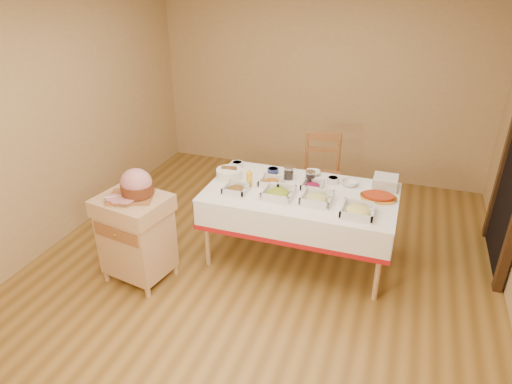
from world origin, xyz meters
TOP-DOWN VIEW (x-y plane):
  - room_shell at (0.00, 0.00)m, footprint 5.00×5.00m
  - dining_table at (0.30, 0.30)m, footprint 1.82×1.02m
  - butcher_cart at (-1.05, -0.52)m, footprint 0.69×0.60m
  - dining_chair at (0.31, 1.30)m, footprint 0.52×0.51m
  - ham_on_board at (-1.01, -0.49)m, footprint 0.40×0.39m
  - serving_dish_a at (-0.29, 0.09)m, footprint 0.22×0.22m
  - serving_dish_b at (0.12, 0.13)m, footprint 0.28×0.28m
  - serving_dish_c at (0.49, 0.14)m, footprint 0.28×0.28m
  - serving_dish_d at (0.88, 0.03)m, footprint 0.28×0.28m
  - serving_dish_e at (-0.01, 0.34)m, footprint 0.23×0.22m
  - serving_dish_f at (0.39, 0.40)m, footprint 0.21×0.20m
  - small_bowl_left at (-0.49, 0.65)m, footprint 0.13×0.13m
  - small_bowl_mid at (-0.08, 0.63)m, footprint 0.12×0.12m
  - small_bowl_right at (0.56, 0.59)m, footprint 0.12×0.12m
  - bowl_white_imported at (0.32, 0.73)m, footprint 0.18×0.18m
  - bowl_small_imported at (0.73, 0.59)m, footprint 0.19×0.19m
  - preserve_jar_left at (0.11, 0.54)m, footprint 0.10×0.10m
  - preserve_jar_right at (0.34, 0.52)m, footprint 0.10×0.10m
  - mustard_bottle at (-0.21, 0.25)m, footprint 0.06×0.06m
  - bread_basket at (-0.47, 0.37)m, footprint 0.26×0.26m
  - plate_stack at (1.05, 0.66)m, footprint 0.23×0.23m
  - brass_platter at (1.02, 0.39)m, footprint 0.34×0.24m

SIDE VIEW (x-z plane):
  - butcher_cart at x=-1.05m, z-range 0.06..0.92m
  - dining_chair at x=0.31m, z-range 0.01..0.99m
  - dining_table at x=0.30m, z-range 0.22..0.98m
  - bowl_white_imported at x=0.32m, z-range 0.76..0.80m
  - brass_platter at x=1.02m, z-range 0.76..0.80m
  - bowl_small_imported at x=0.73m, z-range 0.76..0.81m
  - small_bowl_mid at x=-0.08m, z-range 0.76..0.81m
  - serving_dish_a at x=-0.29m, z-range 0.74..0.84m
  - serving_dish_f at x=0.39m, z-range 0.74..0.84m
  - small_bowl_left at x=-0.49m, z-range 0.76..0.82m
  - serving_dish_e at x=-0.01m, z-range 0.74..0.84m
  - small_bowl_right at x=0.56m, z-range 0.76..0.82m
  - serving_dish_d at x=0.88m, z-range 0.74..0.85m
  - serving_dish_c at x=0.49m, z-range 0.74..0.85m
  - serving_dish_b at x=0.12m, z-range 0.74..0.85m
  - bread_basket at x=-0.47m, z-range 0.75..0.87m
  - plate_stack at x=1.05m, z-range 0.76..0.87m
  - preserve_jar_right at x=0.34m, z-range 0.75..0.88m
  - preserve_jar_left at x=0.11m, z-range 0.75..0.88m
  - mustard_bottle at x=-0.21m, z-range 0.75..0.94m
  - ham_on_board at x=-1.01m, z-range 0.84..1.11m
  - room_shell at x=0.00m, z-range -1.20..3.80m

